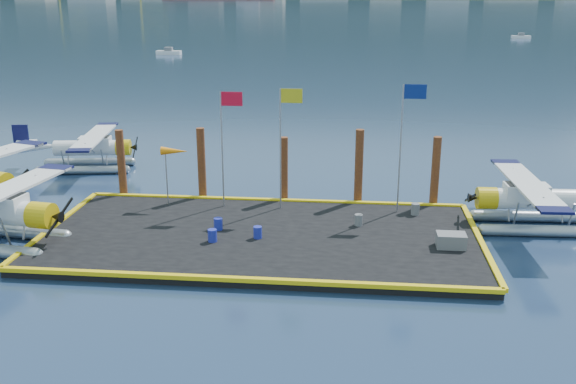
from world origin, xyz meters
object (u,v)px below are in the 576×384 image
Objects in this scene: drum_1 at (258,232)px; piling_0 at (122,166)px; flagpole_red at (226,131)px; drum_2 at (359,220)px; drum_4 at (415,209)px; flagpole_blue at (405,129)px; flagpole_yellow at (284,130)px; windsock at (174,152)px; crate at (451,240)px; piling_4 at (435,174)px; seaplane_d at (533,202)px; piling_2 at (284,172)px; piling_1 at (202,166)px; seaplane_c at (90,150)px; drum_0 at (218,224)px; piling_3 at (359,169)px; drum_3 at (212,236)px.

piling_0 is (-8.44, 5.96, 1.32)m from drum_1.
drum_1 is 6.15m from flagpole_red.
drum_4 reaches higher than drum_2.
flagpole_blue reaches higher than piling_0.
flagpole_red is at bearing 180.00° from flagpole_yellow.
crate is at bearing -18.67° from windsock.
windsock is at bearing -173.25° from piling_4.
piling_2 reaches higher than seaplane_d.
flagpole_yellow is at bearing 176.77° from drum_4.
flagpole_yellow reaches higher than flagpole_red.
crate is (4.04, -2.36, 0.04)m from drum_2.
piling_1 is at bearing 171.49° from flagpole_blue.
seaplane_c is 2.05× the size of piling_1.
flagpole_yellow is (-6.67, 0.38, 3.82)m from drum_4.
piling_4 is (10.57, 5.09, 1.31)m from drum_0.
drum_4 is 7.25m from piling_2.
seaplane_d is at bearing -3.57° from flagpole_yellow.
drum_4 is (9.45, 3.12, 0.00)m from drum_0.
seaplane_c is 7.39m from piling_0.
flagpole_blue is (5.99, -0.00, 0.17)m from flagpole_yellow.
piling_3 is (-0.02, 3.83, 1.47)m from drum_2.
seaplane_c is at bearing 69.81° from seaplane_d.
drum_1 is 0.15× the size of piling_2.
drum_1 is (-13.00, -3.60, -0.70)m from seaplane_d.
piling_0 is 0.95× the size of piling_1.
crate reaches higher than drum_2.
drum_1 is at bearing 178.47° from crate.
flagpole_red reaches higher than seaplane_d.
seaplane_c is at bearing 134.11° from drum_0.
windsock reaches higher than seaplane_c.
drum_2 is 7.11m from drum_3.
piling_0 is 17.00m from piling_4.
flagpole_blue is at bearing -6.01° from piling_0.
flagpole_yellow is 4.75m from piling_3.
piling_3 is at bearing 37.77° from drum_0.
drum_3 is at bearing -110.98° from piling_2.
flagpole_yellow is 3.07m from piling_2.
crate is 7.54m from piling_3.
flagpole_yellow is 9.67m from piling_0.
drum_0 is 0.14× the size of piling_4.
flagpole_red is 4.07m from piling_2.
piling_1 is (4.50, 0.00, 0.10)m from piling_0.
piling_3 is at bearing 123.26° from crate.
drum_0 is 10.25m from flagpole_blue.
flagpole_yellow is 1.48× the size of piling_1.
flagpole_yellow is 1.44× the size of piling_3.
windsock reaches higher than crate.
drum_4 is 16.05m from piling_0.
seaplane_c is 6.80× the size of crate.
flagpole_red is 1.50× the size of piling_4.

